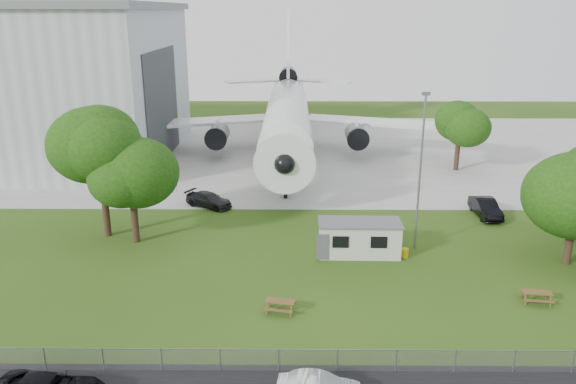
{
  "coord_description": "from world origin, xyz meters",
  "views": [
    {
      "loc": [
        -1.32,
        -34.06,
        17.7
      ],
      "look_at": [
        -1.67,
        8.0,
        4.0
      ],
      "focal_mm": 35.0,
      "sensor_mm": 36.0,
      "label": 1
    }
  ],
  "objects_px": {
    "site_cabin": "(359,238)",
    "picnic_east": "(535,302)",
    "airliner": "(287,114)",
    "picnic_west": "(280,312)"
  },
  "relations": [
    {
      "from": "site_cabin",
      "to": "picnic_west",
      "type": "xyz_separation_m",
      "value": [
        -5.8,
        -8.64,
        -1.31
      ]
    },
    {
      "from": "airliner",
      "to": "site_cabin",
      "type": "xyz_separation_m",
      "value": [
        5.75,
        -30.74,
        -3.96
      ]
    },
    {
      "from": "site_cabin",
      "to": "picnic_east",
      "type": "distance_m",
      "value": 12.81
    },
    {
      "from": "picnic_east",
      "to": "airliner",
      "type": "bearing_deg",
      "value": 121.22
    },
    {
      "from": "site_cabin",
      "to": "picnic_east",
      "type": "xyz_separation_m",
      "value": [
        10.4,
        -7.37,
        -1.31
      ]
    },
    {
      "from": "site_cabin",
      "to": "picnic_east",
      "type": "height_order",
      "value": "site_cabin"
    },
    {
      "from": "airliner",
      "to": "picnic_east",
      "type": "height_order",
      "value": "airliner"
    },
    {
      "from": "airliner",
      "to": "picnic_east",
      "type": "bearing_deg",
      "value": -67.03
    },
    {
      "from": "picnic_west",
      "to": "picnic_east",
      "type": "height_order",
      "value": "same"
    },
    {
      "from": "site_cabin",
      "to": "airliner",
      "type": "bearing_deg",
      "value": 100.6
    }
  ]
}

